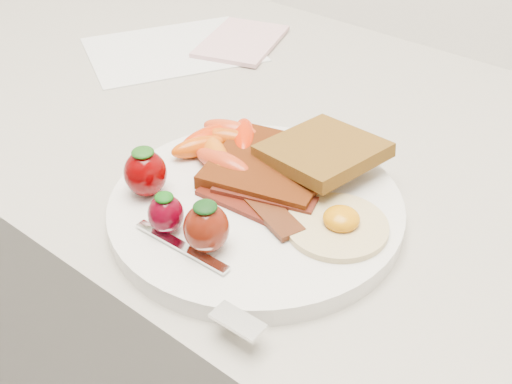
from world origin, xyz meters
The scene contains 10 objects.
plate centered at (0.03, 1.55, 0.91)m, with size 0.27×0.27×0.02m, color silver.
toast_lower centered at (0.01, 1.60, 0.93)m, with size 0.11×0.11×0.01m, color #3B1306.
toast_upper centered at (0.04, 1.63, 0.94)m, with size 0.10×0.10×0.01m, color #3F240A.
fried_egg centered at (0.11, 1.57, 0.92)m, with size 0.10×0.10×0.02m.
bacon_strips centered at (0.03, 1.55, 0.92)m, with size 0.11×0.06×0.01m.
baby_carrots centered at (-0.05, 1.59, 0.93)m, with size 0.10×0.11×0.02m.
strawberries centered at (-0.01, 1.48, 0.94)m, with size 0.13×0.06×0.05m.
fork centered at (0.06, 1.45, 0.92)m, with size 0.16×0.05×0.00m.
paper_sheet centered at (-0.30, 1.76, 0.90)m, with size 0.17×0.23×0.00m, color silver.
notepad centered at (-0.24, 1.84, 0.91)m, with size 0.10×0.14×0.01m, color #D19FA6.
Camera 1 is at (0.32, 1.19, 1.27)m, focal length 45.00 mm.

